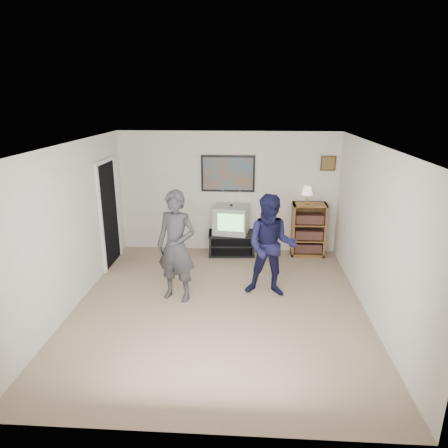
# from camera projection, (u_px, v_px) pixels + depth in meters

# --- Properties ---
(room_shell) EXTENTS (4.51, 5.00, 2.51)m
(room_shell) POSITION_uv_depth(u_px,v_px,m) (221.00, 224.00, 6.22)
(room_shell) COLOR #785F4C
(room_shell) RESTS_ON ground
(media_stand) EXTENTS (0.97, 0.59, 0.47)m
(media_stand) POSITION_uv_depth(u_px,v_px,m) (231.00, 243.00, 8.31)
(media_stand) COLOR black
(media_stand) RESTS_ON room_shell
(crt_television) EXTENTS (0.75, 0.66, 0.57)m
(crt_television) POSITION_uv_depth(u_px,v_px,m) (231.00, 219.00, 8.15)
(crt_television) COLOR #A09F9A
(crt_television) RESTS_ON media_stand
(bookshelf) EXTENTS (0.67, 0.38, 1.10)m
(bookshelf) POSITION_uv_depth(u_px,v_px,m) (308.00, 229.00, 8.17)
(bookshelf) COLOR #543919
(bookshelf) RESTS_ON room_shell
(table_lamp) EXTENTS (0.22, 0.22, 0.35)m
(table_lamp) POSITION_uv_depth(u_px,v_px,m) (307.00, 195.00, 7.94)
(table_lamp) COLOR beige
(table_lamp) RESTS_ON bookshelf
(person_tall) EXTENTS (0.75, 0.60, 1.79)m
(person_tall) POSITION_uv_depth(u_px,v_px,m) (176.00, 246.00, 6.26)
(person_tall) COLOR #2E2E30
(person_tall) RESTS_ON room_shell
(person_short) EXTENTS (0.90, 0.73, 1.70)m
(person_short) POSITION_uv_depth(u_px,v_px,m) (271.00, 246.00, 6.41)
(person_short) COLOR black
(person_short) RESTS_ON room_shell
(controller_left) EXTENTS (0.05, 0.13, 0.04)m
(controller_left) POSITION_uv_depth(u_px,v_px,m) (181.00, 221.00, 6.32)
(controller_left) COLOR white
(controller_left) RESTS_ON person_tall
(controller_right) EXTENTS (0.07, 0.12, 0.03)m
(controller_right) POSITION_uv_depth(u_px,v_px,m) (270.00, 236.00, 6.57)
(controller_right) COLOR white
(controller_right) RESTS_ON person_short
(poster) EXTENTS (1.10, 0.03, 0.75)m
(poster) POSITION_uv_depth(u_px,v_px,m) (228.00, 174.00, 8.12)
(poster) COLOR black
(poster) RESTS_ON room_shell
(air_vent) EXTENTS (0.28, 0.02, 0.14)m
(air_vent) POSITION_uv_depth(u_px,v_px,m) (201.00, 159.00, 8.07)
(air_vent) COLOR white
(air_vent) RESTS_ON room_shell
(small_picture) EXTENTS (0.30, 0.03, 0.30)m
(small_picture) POSITION_uv_depth(u_px,v_px,m) (328.00, 163.00, 7.94)
(small_picture) COLOR #3D2213
(small_picture) RESTS_ON room_shell
(doorway) EXTENTS (0.03, 0.85, 2.00)m
(doorway) POSITION_uv_depth(u_px,v_px,m) (109.00, 214.00, 7.62)
(doorway) COLOR black
(doorway) RESTS_ON room_shell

